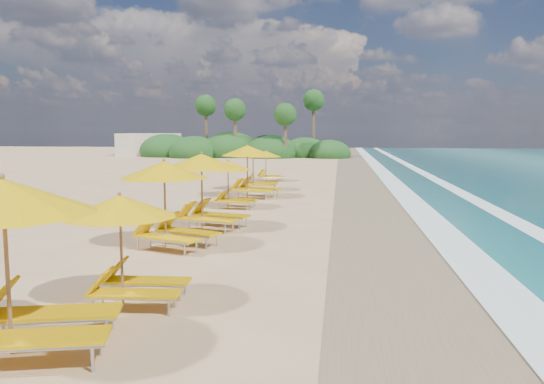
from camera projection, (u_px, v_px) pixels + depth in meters
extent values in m
plane|color=tan|center=(272.00, 227.00, 17.91)|extent=(160.00, 160.00, 0.00)
cube|color=#8E7555|center=(393.00, 230.00, 17.40)|extent=(4.00, 160.00, 0.01)
cube|color=white|center=(440.00, 230.00, 17.21)|extent=(1.20, 160.00, 0.01)
cube|color=white|center=(538.00, 233.00, 16.83)|extent=(0.80, 160.00, 0.01)
cylinder|color=olive|center=(7.00, 269.00, 7.66)|extent=(0.06, 0.06, 2.55)
cone|color=#DBA804|center=(3.00, 196.00, 7.54)|extent=(3.19, 3.19, 0.51)
sphere|color=olive|center=(2.00, 176.00, 7.51)|extent=(0.09, 0.09, 0.09)
cylinder|color=olive|center=(121.00, 251.00, 9.94)|extent=(0.05, 0.05, 2.04)
cone|color=#DBA804|center=(120.00, 206.00, 9.84)|extent=(2.22, 2.22, 0.41)
sphere|color=olive|center=(119.00, 194.00, 9.82)|extent=(0.07, 0.07, 0.07)
cylinder|color=olive|center=(165.00, 205.00, 14.81)|extent=(0.06, 0.06, 2.37)
cone|color=#DBA804|center=(164.00, 170.00, 14.69)|extent=(3.15, 3.15, 0.48)
sphere|color=olive|center=(164.00, 160.00, 14.66)|extent=(0.08, 0.08, 0.08)
cylinder|color=olive|center=(202.00, 192.00, 17.66)|extent=(0.06, 0.06, 2.45)
cone|color=#DBA804|center=(201.00, 161.00, 17.54)|extent=(3.09, 3.09, 0.49)
sphere|color=olive|center=(201.00, 153.00, 17.51)|extent=(0.09, 0.09, 0.09)
cylinder|color=olive|center=(228.00, 185.00, 22.32)|extent=(0.05, 0.05, 1.95)
cone|color=#DBA804|center=(228.00, 166.00, 22.22)|extent=(2.21, 2.21, 0.39)
sphere|color=olive|center=(228.00, 160.00, 22.20)|extent=(0.07, 0.07, 0.07)
cylinder|color=olive|center=(247.00, 172.00, 25.86)|extent=(0.06, 0.06, 2.49)
cone|color=#DBA804|center=(247.00, 150.00, 25.74)|extent=(3.09, 3.09, 0.50)
sphere|color=olive|center=(247.00, 145.00, 25.71)|extent=(0.09, 0.09, 0.09)
cylinder|color=olive|center=(253.00, 170.00, 28.85)|extent=(0.06, 0.06, 2.25)
cone|color=#DBA804|center=(253.00, 152.00, 28.74)|extent=(2.45, 2.45, 0.45)
sphere|color=olive|center=(253.00, 148.00, 28.71)|extent=(0.08, 0.08, 0.08)
cylinder|color=olive|center=(266.00, 166.00, 33.92)|extent=(0.05, 0.05, 1.91)
cone|color=#DBA804|center=(266.00, 154.00, 33.83)|extent=(2.57, 2.57, 0.38)
sphere|color=olive|center=(266.00, 151.00, 33.81)|extent=(0.07, 0.07, 0.07)
ellipsoid|color=#163D14|center=(270.00, 152.00, 62.93)|extent=(6.40, 6.40, 4.16)
ellipsoid|color=#163D14|center=(230.00, 151.00, 64.53)|extent=(7.20, 7.20, 4.68)
ellipsoid|color=#163D14|center=(194.00, 153.00, 63.08)|extent=(6.00, 6.00, 3.90)
ellipsoid|color=#163D14|center=(305.00, 152.00, 64.40)|extent=(5.60, 5.60, 3.64)
ellipsoid|color=#163D14|center=(167.00, 151.00, 65.55)|extent=(6.60, 6.60, 4.29)
ellipsoid|color=#163D14|center=(329.00, 154.00, 62.06)|extent=(5.00, 5.00, 3.25)
cylinder|color=brown|center=(285.00, 137.00, 60.48)|extent=(0.36, 0.36, 5.00)
sphere|color=#163D14|center=(285.00, 114.00, 60.19)|extent=(2.60, 2.60, 2.60)
cylinder|color=brown|center=(235.00, 134.00, 62.19)|extent=(0.36, 0.36, 5.60)
sphere|color=#163D14|center=(235.00, 110.00, 61.87)|extent=(2.60, 2.60, 2.60)
cylinder|color=brown|center=(206.00, 131.00, 64.63)|extent=(0.36, 0.36, 6.20)
sphere|color=#163D14|center=(206.00, 105.00, 64.27)|extent=(2.60, 2.60, 2.60)
cylinder|color=brown|center=(313.00, 129.00, 63.94)|extent=(0.36, 0.36, 6.80)
sphere|color=#163D14|center=(314.00, 100.00, 63.54)|extent=(2.60, 2.60, 2.60)
cube|color=beige|center=(149.00, 144.00, 67.81)|extent=(7.00, 5.00, 2.80)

